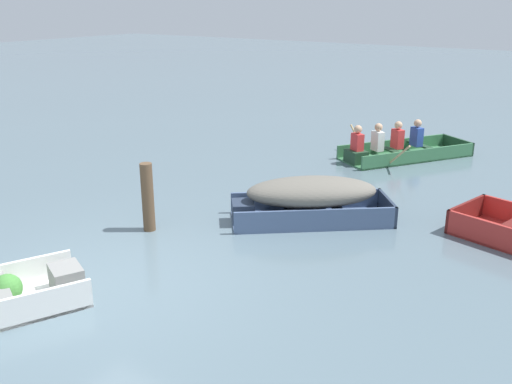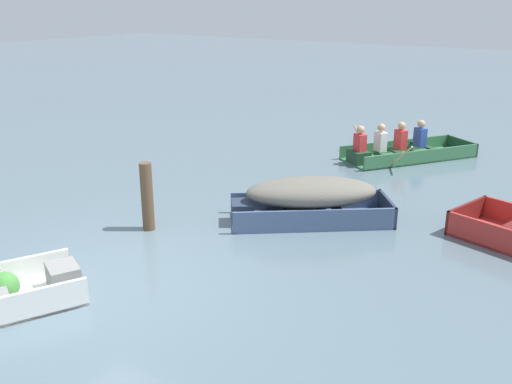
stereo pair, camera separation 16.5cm
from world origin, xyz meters
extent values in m
plane|color=slate|center=(0.00, 0.00, 0.00)|extent=(80.00, 80.00, 0.00)
cube|color=gray|center=(-0.16, -0.41, 0.21)|extent=(0.57, 0.52, 0.34)
cube|color=gray|center=(-0.48, -1.09, 0.28)|extent=(0.90, 0.53, 0.04)
sphere|color=#428438|center=(-0.53, -1.00, 0.22)|extent=(0.36, 0.36, 0.36)
cube|color=#475B7F|center=(1.19, 3.52, 0.02)|extent=(2.69, 2.44, 0.04)
cube|color=#475B7F|center=(1.49, 3.15, 0.19)|extent=(2.09, 1.71, 0.37)
cube|color=#475B7F|center=(0.89, 3.88, 0.19)|extent=(2.09, 1.71, 0.37)
cube|color=#273246|center=(2.20, 4.34, 0.19)|extent=(0.67, 0.80, 0.37)
cube|color=#273246|center=(0.30, 2.80, 0.20)|extent=(0.56, 0.57, 0.33)
cube|color=#273246|center=(0.88, 3.27, 0.28)|extent=(0.69, 0.80, 0.04)
cube|color=#273246|center=(1.50, 3.77, 0.28)|extent=(0.69, 0.80, 0.04)
ellipsoid|color=#6B665B|center=(1.19, 3.52, 0.52)|extent=(2.28, 2.10, 0.48)
cube|color=maroon|center=(3.39, 4.78, 0.20)|extent=(0.34, 1.14, 0.40)
cube|color=#387047|center=(1.11, 8.28, 0.02)|extent=(2.59, 3.19, 0.04)
cube|color=#387047|center=(1.54, 8.00, 0.16)|extent=(1.73, 2.63, 0.32)
cube|color=#387047|center=(0.68, 8.55, 0.16)|extent=(1.73, 2.63, 0.32)
cube|color=#1E3D27|center=(1.94, 9.56, 0.16)|extent=(0.93, 0.63, 0.32)
cube|color=#1E3D27|center=(0.37, 7.12, 0.18)|extent=(0.60, 0.57, 0.29)
cube|color=#1E3D27|center=(0.86, 7.89, 0.24)|extent=(0.90, 0.66, 0.04)
cube|color=#1E3D27|center=(1.37, 8.67, 0.24)|extent=(0.90, 0.66, 0.04)
cube|color=#2D4CA5|center=(1.26, 8.50, 0.48)|extent=(0.33, 0.30, 0.44)
sphere|color=tan|center=(1.26, 8.50, 0.80)|extent=(0.18, 0.18, 0.18)
cube|color=red|center=(0.96, 8.05, 0.48)|extent=(0.33, 0.30, 0.44)
sphere|color=tan|center=(0.96, 8.05, 0.80)|extent=(0.18, 0.18, 0.18)
cube|color=white|center=(0.67, 7.59, 0.48)|extent=(0.33, 0.30, 0.44)
sphere|color=tan|center=(0.67, 7.59, 0.80)|extent=(0.18, 0.18, 0.18)
cube|color=red|center=(0.37, 7.14, 0.48)|extent=(0.33, 0.30, 0.44)
sphere|color=tan|center=(0.37, 7.14, 0.80)|extent=(0.18, 0.18, 0.18)
cylinder|color=tan|center=(1.37, 7.14, 0.37)|extent=(0.56, 0.39, 0.55)
cylinder|color=tan|center=(-0.03, 8.05, 0.37)|extent=(0.56, 0.39, 0.55)
cylinder|color=brown|center=(-0.78, 1.70, 0.56)|extent=(0.19, 0.19, 1.12)
camera|label=1|loc=(5.41, -4.42, 3.56)|focal=40.00mm
camera|label=2|loc=(5.55, -4.33, 3.56)|focal=40.00mm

